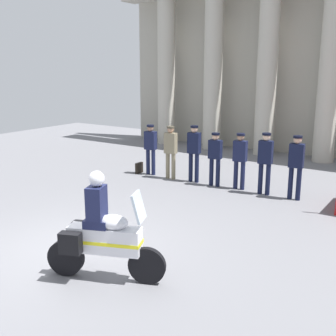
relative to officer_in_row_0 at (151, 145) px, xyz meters
name	(u,v)px	position (x,y,z in m)	size (l,w,h in m)	color
ground_plane	(68,250)	(2.19, -5.80, -0.99)	(28.15, 28.15, 0.00)	slate
colonnade_backdrop	(273,57)	(1.89, 5.81, 2.93)	(13.91, 1.64, 7.54)	#A49F91
officer_in_row_0	(151,145)	(0.00, 0.00, 0.00)	(0.40, 0.25, 1.67)	#141938
officer_in_row_1	(171,148)	(0.86, -0.09, 0.02)	(0.40, 0.25, 1.71)	#7A7056
officer_in_row_2	(194,149)	(1.67, -0.01, 0.06)	(0.40, 0.25, 1.78)	black
officer_in_row_3	(215,155)	(2.44, -0.07, -0.03)	(0.40, 0.25, 1.63)	black
officer_in_row_4	(240,157)	(3.19, 0.04, -0.01)	(0.40, 0.25, 1.66)	#141938
officer_in_row_5	(265,159)	(4.01, -0.07, 0.05)	(0.40, 0.25, 1.76)	black
officer_in_row_6	(296,162)	(4.87, -0.06, 0.05)	(0.40, 0.25, 1.76)	black
motorcycle_with_rider	(101,235)	(3.53, -6.29, -0.19)	(1.99, 1.01, 1.90)	black
briefcase_on_ground	(139,168)	(-0.44, -0.06, -0.81)	(0.10, 0.32, 0.36)	black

